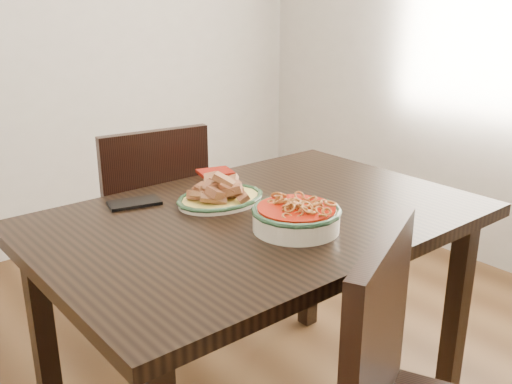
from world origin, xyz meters
TOP-DOWN VIEW (x-y plane):
  - wall_back at (0.00, 1.75)m, footprint 3.50×0.10m
  - dining_table at (0.05, -0.08)m, footprint 1.29×0.86m
  - chair_far at (0.06, 0.64)m, footprint 0.47×0.47m
  - fish_plate at (0.01, 0.07)m, footprint 0.28×0.22m
  - noodle_bowl at (0.04, -0.24)m, footprint 0.25×0.25m
  - smartphone at (-0.20, 0.22)m, footprint 0.17×0.12m
  - napkin at (0.17, 0.33)m, footprint 0.14×0.13m

SIDE VIEW (x-z plane):
  - chair_far at x=0.06m, z-range 0.05..0.94m
  - dining_table at x=0.05m, z-range 0.29..1.04m
  - smartphone at x=-0.20m, z-range 0.75..0.76m
  - napkin at x=0.17m, z-range 0.75..0.76m
  - noodle_bowl at x=0.04m, z-range 0.75..0.84m
  - fish_plate at x=0.01m, z-range 0.74..0.85m
  - wall_back at x=0.00m, z-range 0.00..2.60m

